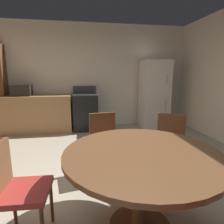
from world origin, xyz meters
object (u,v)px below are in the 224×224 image
Objects in this scene: oven_range at (85,112)px; dining_table at (142,167)px; microwave at (22,90)px; chair_northeast at (169,142)px; chair_north at (105,140)px; refrigerator at (154,94)px; chair_west at (16,186)px.

dining_table is (0.38, -3.34, 0.15)m from oven_range.
microwave reaches higher than chair_northeast.
microwave is at bearing 119.26° from dining_table.
dining_table is 1.07m from chair_north.
refrigerator is at bearing 66.47° from dining_table.
chair_north is (1.69, -2.29, -0.53)m from microwave.
microwave is at bearing -179.86° from oven_range.
chair_north is at bearing -125.77° from refrigerator.
oven_range is 1.26× the size of chair_northeast.
oven_range is 3.37m from dining_table.
refrigerator reaches higher than chair_north.
refrigerator is at bearing -158.51° from chair_northeast.
chair_west is at bearing -27.31° from chair_northeast.
microwave is 3.61m from chair_northeast.
oven_range is 0.81× the size of dining_table.
oven_range is at bearing 0.14° from microwave.
chair_northeast is at bearing 65.60° from chair_north.
chair_north is at bearing -85.08° from oven_range.
dining_table is 1.56× the size of chair_north.
refrigerator is 1.30× the size of dining_table.
dining_table is at bearing -83.48° from oven_range.
dining_table is at bearing -113.53° from refrigerator.
refrigerator is 2.61m from chair_northeast.
dining_table is at bearing -0.00° from chair_northeast.
chair_northeast is (0.66, 0.83, -0.11)m from dining_table.
oven_range is at bearing 178.30° from refrigerator.
chair_northeast is 1.00× the size of chair_west.
oven_range is at bearing 96.52° from dining_table.
chair_northeast and chair_north have the same top height.
oven_range reaches higher than chair_west.
refrigerator reaches higher than microwave.
dining_table is 1.07m from chair_west.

